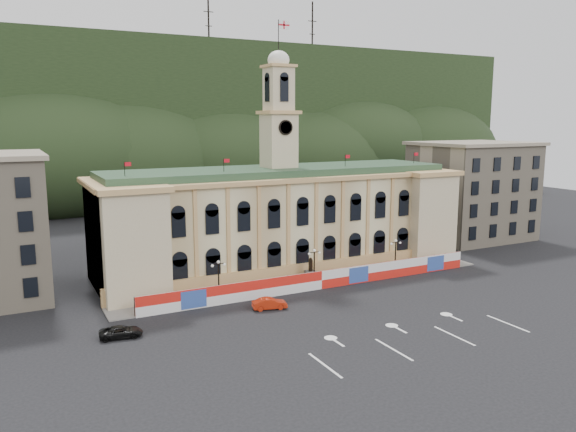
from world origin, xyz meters
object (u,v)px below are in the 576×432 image
lamp_center (314,264)px  statue (311,275)px  black_suv (121,332)px  red_sedan (270,304)px

lamp_center → statue: bearing=90.0°
lamp_center → black_suv: 28.70m
statue → black_suv: bearing=-163.3°
red_sedan → statue: bearing=-40.8°
black_suv → statue: bearing=-65.2°
statue → lamp_center: lamp_center is taller
black_suv → lamp_center: bearing=-67.1°
lamp_center → red_sedan: 11.88m
statue → black_suv: 28.87m
black_suv → red_sedan: bearing=-78.6°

